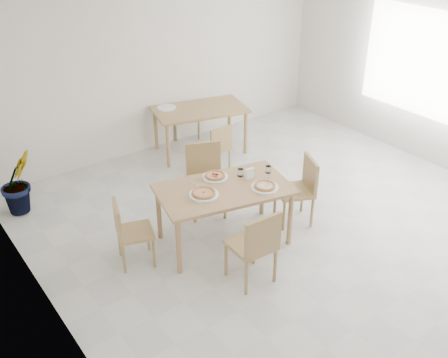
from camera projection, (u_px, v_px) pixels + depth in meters
main_table at (224, 194)px, 6.14m from camera, size 1.70×1.20×0.75m
chair_south at (256, 243)px, 5.52m from camera, size 0.47×0.47×0.91m
chair_north at (205, 173)px, 6.84m from camera, size 0.60×0.60×0.93m
chair_west at (128, 229)px, 5.86m from camera, size 0.50×0.50×0.80m
chair_east at (301, 186)px, 6.62m from camera, size 0.58×0.58×0.88m
plate_margherita at (204, 195)px, 5.95m from camera, size 0.34×0.34×0.02m
plate_mushroom at (265, 187)px, 6.09m from camera, size 0.32×0.32×0.02m
plate_pepperoni at (215, 177)px, 6.31m from camera, size 0.31×0.31×0.02m
pizza_margherita at (204, 193)px, 5.93m from camera, size 0.29×0.29×0.03m
pizza_mushroom at (265, 186)px, 6.08m from camera, size 0.27×0.27×0.03m
pizza_pepperoni at (215, 175)px, 6.29m from camera, size 0.29×0.29×0.03m
tumbler_a at (240, 173)px, 6.32m from camera, size 0.07×0.07×0.09m
tumbler_b at (268, 169)px, 6.40m from camera, size 0.07×0.07×0.09m
napkin_holder at (250, 174)px, 6.25m from camera, size 0.13×0.07×0.14m
fork_a at (268, 178)px, 6.30m from camera, size 0.12×0.15×0.01m
fork_b at (192, 183)px, 6.20m from camera, size 0.04×0.20×0.01m
second_table at (200, 113)px, 8.33m from camera, size 1.60×1.15×0.75m
chair_back_s at (217, 145)px, 7.79m from camera, size 0.39×0.39×0.77m
chair_back_n at (185, 105)px, 9.01m from camera, size 0.62×0.62×0.93m
plate_empty at (167, 108)px, 8.29m from camera, size 0.30×0.30×0.02m
potted_plant at (18, 182)px, 6.86m from camera, size 0.57×0.52×0.87m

